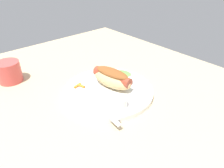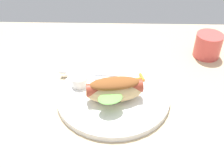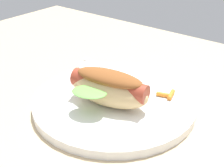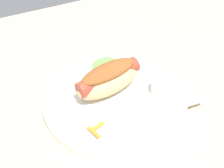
{
  "view_description": "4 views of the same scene",
  "coord_description": "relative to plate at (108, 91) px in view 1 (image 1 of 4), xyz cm",
  "views": [
    {
      "loc": [
        41.4,
        -38.33,
        38.43
      ],
      "look_at": [
        -0.57,
        -1.41,
        3.76
      ],
      "focal_mm": 32.87,
      "sensor_mm": 36.0,
      "label": 1
    },
    {
      "loc": [
        -2.89,
        53.65,
        49.87
      ],
      "look_at": [
        -1.5,
        -0.86,
        5.82
      ],
      "focal_mm": 45.38,
      "sensor_mm": 36.0,
      "label": 2
    },
    {
      "loc": [
        -31.55,
        36.44,
        30.98
      ],
      "look_at": [
        -1.81,
        -1.26,
        4.86
      ],
      "focal_mm": 50.05,
      "sensor_mm": 36.0,
      "label": 3
    },
    {
      "loc": [
        -20.45,
        -36.79,
        40.71
      ],
      "look_at": [
        -2.99,
        -3.13,
        6.2
      ],
      "focal_mm": 43.51,
      "sensor_mm": 36.0,
      "label": 4
    }
  ],
  "objects": [
    {
      "name": "ground_plane",
      "position": [
        1.8,
        1.96,
        -1.7
      ],
      "size": [
        120.0,
        90.0,
        1.8
      ],
      "primitive_type": "cube",
      "color": "tan"
    },
    {
      "name": "hot_dog",
      "position": [
        -0.33,
        2.15,
        4.12
      ],
      "size": [
        15.36,
        11.17,
        6.26
      ],
      "rotation": [
        0.0,
        0.0,
        0.17
      ],
      "color": "#DBB77A",
      "rests_on": "plate"
    },
    {
      "name": "carrot_garnish",
      "position": [
        -7.3,
        -6.48,
        1.21
      ],
      "size": [
        3.25,
        3.21,
        0.82
      ],
      "color": "orange",
      "rests_on": "plate"
    },
    {
      "name": "drinking_cup",
      "position": [
        -29.15,
        -21.5,
        2.95
      ],
      "size": [
        8.26,
        8.26,
        7.5
      ],
      "primitive_type": "cylinder",
      "color": "#D84C47",
      "rests_on": "ground_plane"
    },
    {
      "name": "sauce_ramekin",
      "position": [
        9.15,
        -3.42,
        2.18
      ],
      "size": [
        4.34,
        4.34,
        2.76
      ],
      "primitive_type": "cylinder",
      "color": "white",
      "rests_on": "plate"
    },
    {
      "name": "plate",
      "position": [
        0.0,
        0.0,
        0.0
      ],
      "size": [
        29.4,
        29.4,
        1.6
      ],
      "primitive_type": "cylinder",
      "color": "white",
      "rests_on": "ground_plane"
    },
    {
      "name": "knife",
      "position": [
        5.88,
        -6.66,
        0.98
      ],
      "size": [
        15.6,
        4.39,
        0.36
      ],
      "primitive_type": "cube",
      "rotation": [
        0.0,
        0.0,
        -0.19
      ],
      "color": "silver",
      "rests_on": "plate"
    },
    {
      "name": "fork",
      "position": [
        6.99,
        -8.56,
        1.0
      ],
      "size": [
        16.35,
        2.54,
        0.4
      ],
      "rotation": [
        0.0,
        0.0,
        -0.08
      ],
      "color": "silver",
      "rests_on": "plate"
    }
  ]
}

